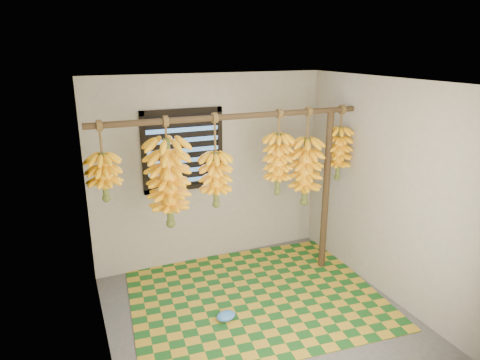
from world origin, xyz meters
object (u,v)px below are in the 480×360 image
banana_bunch_a (104,177)px  banana_bunch_e (306,171)px  woven_mat (255,296)px  banana_bunch_b (169,183)px  banana_bunch_f (339,153)px  support_post (326,193)px  plastic_bag (226,316)px  banana_bunch_d (278,164)px  banana_bunch_c (216,179)px

banana_bunch_a → banana_bunch_e: bearing=0.0°
woven_mat → banana_bunch_b: banana_bunch_b is taller
banana_bunch_b → banana_bunch_f: 2.08m
banana_bunch_a → support_post: bearing=0.0°
support_post → banana_bunch_e: banana_bunch_e is taller
plastic_bag → banana_bunch_d: (0.87, 0.59, 1.38)m
banana_bunch_c → banana_bunch_f: bearing=0.0°
banana_bunch_b → banana_bunch_c: size_ratio=1.14×
banana_bunch_b → banana_bunch_d: 1.26m
plastic_bag → banana_bunch_e: size_ratio=0.18×
woven_mat → banana_bunch_f: bearing=14.0°
support_post → woven_mat: bearing=-164.1°
woven_mat → banana_bunch_b: (-0.85, 0.31, 1.36)m
support_post → banana_bunch_e: 0.43m
banana_bunch_a → banana_bunch_e: size_ratio=0.68×
support_post → woven_mat: (-1.08, -0.31, -0.99)m
banana_bunch_a → banana_bunch_f: (2.70, 0.00, -0.03)m
support_post → banana_bunch_d: bearing=180.0°
banana_bunch_c → woven_mat: bearing=-42.1°
banana_bunch_f → woven_mat: bearing=-166.0°
banana_bunch_b → banana_bunch_d: same height
support_post → banana_bunch_b: size_ratio=1.74×
support_post → banana_bunch_b: 1.96m
support_post → banana_bunch_d: (-0.67, 0.00, 0.43)m
banana_bunch_b → support_post: bearing=0.0°
banana_bunch_e → banana_bunch_a: bearing=-180.0°
banana_bunch_e → banana_bunch_c: bearing=-180.0°
plastic_bag → banana_bunch_f: size_ratio=0.24×
woven_mat → banana_bunch_f: banana_bunch_f is taller
banana_bunch_d → banana_bunch_f: bearing=0.0°
support_post → banana_bunch_f: 0.50m
support_post → banana_bunch_e: (-0.30, 0.00, 0.30)m
banana_bunch_b → banana_bunch_a: bearing=180.0°
banana_bunch_b → banana_bunch_f: same height
banana_bunch_c → banana_bunch_f: same height
support_post → banana_bunch_b: banana_bunch_b is taller
support_post → banana_bunch_c: 1.46m
woven_mat → banana_bunch_f: size_ratio=3.04×
banana_bunch_b → banana_bunch_f: size_ratio=1.29×
woven_mat → plastic_bag: plastic_bag is taller
banana_bunch_b → banana_bunch_d: size_ratio=1.19×
plastic_bag → banana_bunch_d: size_ratio=0.22×
banana_bunch_d → banana_bunch_c: bearing=-180.0°
banana_bunch_c → banana_bunch_f: size_ratio=1.13×
woven_mat → plastic_bag: (-0.46, -0.28, 0.05)m
banana_bunch_c → banana_bunch_d: (0.75, 0.00, 0.09)m
support_post → banana_bunch_f: (0.15, 0.00, 0.48)m
banana_bunch_e → woven_mat: bearing=-158.4°
plastic_bag → banana_bunch_f: (1.69, 0.59, 1.43)m
support_post → banana_bunch_e: size_ratio=1.75×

